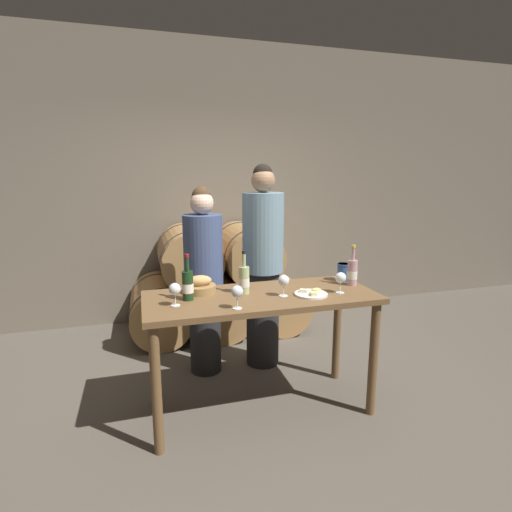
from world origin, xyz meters
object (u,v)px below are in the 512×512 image
(wine_glass_far_left, at_px, (175,290))
(person_right, at_px, (263,266))
(tasting_table, at_px, (261,312))
(wine_bottle_red, at_px, (188,285))
(wine_bottle_white, at_px, (244,279))
(wine_glass_right, at_px, (341,278))
(wine_glass_left, at_px, (237,292))
(wine_bottle_rose, at_px, (352,272))
(wine_glass_center, at_px, (284,281))
(cheese_plate, at_px, (311,294))
(person_left, at_px, (204,281))
(bread_basket, at_px, (200,286))
(blue_crock, at_px, (343,271))

(wine_glass_far_left, bearing_deg, person_right, 43.57)
(wine_glass_far_left, bearing_deg, tasting_table, 7.12)
(wine_bottle_red, height_order, wine_bottle_white, wine_bottle_red)
(wine_glass_far_left, height_order, wine_glass_right, same)
(wine_bottle_white, bearing_deg, wine_glass_left, -112.13)
(wine_glass_far_left, bearing_deg, wine_bottle_white, 15.99)
(tasting_table, distance_m, wine_bottle_rose, 0.77)
(wine_glass_right, bearing_deg, wine_glass_center, 174.33)
(cheese_plate, xyz_separation_m, wine_glass_left, (-0.56, -0.13, 0.10))
(tasting_table, bearing_deg, person_left, 112.20)
(wine_bottle_rose, relative_size, bread_basket, 1.37)
(wine_bottle_rose, height_order, cheese_plate, wine_bottle_rose)
(wine_bottle_white, height_order, bread_basket, wine_bottle_white)
(tasting_table, distance_m, wine_glass_center, 0.28)
(tasting_table, distance_m, wine_glass_left, 0.41)
(wine_bottle_white, height_order, wine_glass_right, wine_bottle_white)
(wine_glass_far_left, relative_size, wine_glass_left, 1.00)
(tasting_table, relative_size, blue_crock, 11.68)
(tasting_table, bearing_deg, person_right, 71.96)
(bread_basket, bearing_deg, wine_glass_left, -67.38)
(person_left, distance_m, wine_glass_center, 0.92)
(blue_crock, xyz_separation_m, wine_glass_far_left, (-1.33, -0.25, 0.03))
(bread_basket, relative_size, wine_glass_center, 1.50)
(bread_basket, xyz_separation_m, wine_glass_center, (0.54, -0.25, 0.06))
(wine_bottle_white, xyz_separation_m, wine_bottle_rose, (0.84, -0.02, 0.00))
(blue_crock, bearing_deg, wine_bottle_rose, -89.51)
(person_left, relative_size, wine_glass_right, 10.76)
(wine_bottle_red, bearing_deg, tasting_table, -2.91)
(wine_bottle_red, height_order, wine_bottle_rose, wine_bottle_red)
(wine_glass_left, xyz_separation_m, wine_glass_right, (0.78, 0.12, 0.00))
(tasting_table, relative_size, wine_glass_right, 10.78)
(tasting_table, distance_m, wine_bottle_white, 0.26)
(person_left, bearing_deg, tasting_table, -67.80)
(person_right, distance_m, blue_crock, 0.74)
(blue_crock, xyz_separation_m, wine_glass_left, (-0.96, -0.41, 0.03))
(wine_bottle_red, xyz_separation_m, wine_glass_left, (0.27, -0.27, 0.00))
(wine_bottle_rose, distance_m, bread_basket, 1.15)
(person_right, relative_size, wine_glass_left, 11.99)
(tasting_table, relative_size, wine_glass_far_left, 10.78)
(person_left, bearing_deg, cheese_plate, -53.00)
(person_right, bearing_deg, wine_glass_center, -96.95)
(wine_glass_left, height_order, wine_glass_center, same)
(wine_bottle_rose, distance_m, wine_glass_right, 0.24)
(person_right, xyz_separation_m, cheese_plate, (0.10, -0.83, -0.02))
(blue_crock, relative_size, wine_glass_center, 0.92)
(wine_bottle_white, bearing_deg, wine_glass_center, -30.16)
(wine_glass_left, bearing_deg, blue_crock, 23.26)
(blue_crock, bearing_deg, wine_glass_center, -157.21)
(tasting_table, relative_size, person_right, 0.90)
(person_left, relative_size, wine_glass_center, 10.76)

